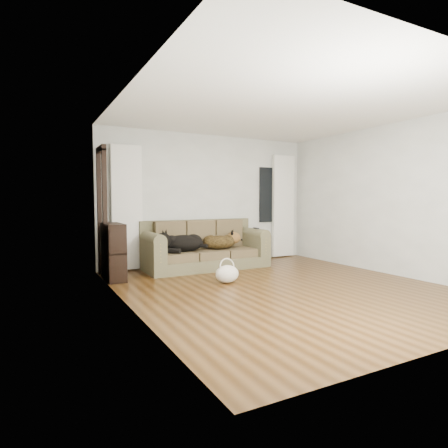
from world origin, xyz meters
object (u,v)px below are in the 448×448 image
tote_bag (227,273)px  dog_black_lab (181,244)px  sofa (206,244)px  bookshelf (113,249)px  dog_shepherd (220,242)px

tote_bag → dog_black_lab: bearing=101.0°
dog_black_lab → tote_bag: (0.25, -1.29, -0.32)m
sofa → dog_black_lab: size_ratio=3.15×
dog_black_lab → bookshelf: bookshelf is taller
sofa → tote_bag: (-0.25, -1.30, -0.29)m
dog_shepherd → bookshelf: (-2.06, -0.21, 0.01)m
dog_black_lab → bookshelf: 1.27m
sofa → bookshelf: bookshelf is taller
sofa → bookshelf: size_ratio=2.54×
dog_shepherd → bookshelf: bearing=22.1°
dog_shepherd → sofa: bearing=13.6°
tote_bag → bookshelf: (-1.51, 1.08, 0.34)m
dog_shepherd → tote_bag: dog_shepherd is taller
sofa → tote_bag: sofa is taller
dog_shepherd → bookshelf: bookshelf is taller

